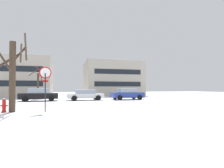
# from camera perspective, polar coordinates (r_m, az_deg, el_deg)

# --- Properties ---
(ground_plane) EXTENTS (120.00, 120.00, 0.00)m
(ground_plane) POSITION_cam_1_polar(r_m,az_deg,el_deg) (15.40, -16.10, -6.91)
(ground_plane) COLOR white
(road_surface) EXTENTS (80.00, 9.35, 0.00)m
(road_surface) POSITION_cam_1_polar(r_m,az_deg,el_deg) (19.06, -15.88, -5.80)
(road_surface) COLOR silver
(road_surface) RESTS_ON ground
(stop_sign) EXTENTS (0.75, 0.18, 2.92)m
(stop_sign) POSITION_cam_1_polar(r_m,az_deg,el_deg) (13.11, -19.22, 1.08)
(stop_sign) COLOR black
(stop_sign) RESTS_ON ground
(fire_hydrant) EXTENTS (0.44, 0.30, 0.89)m
(fire_hydrant) POSITION_cam_1_polar(r_m,az_deg,el_deg) (13.98, -29.46, -5.54)
(fire_hydrant) COLOR red
(fire_hydrant) RESTS_ON ground
(parked_car_black) EXTENTS (4.46, 2.15, 1.54)m
(parked_car_black) POSITION_cam_1_polar(r_m,az_deg,el_deg) (24.44, -20.93, -2.93)
(parked_car_black) COLOR black
(parked_car_black) RESTS_ON ground
(parked_car_white) EXTENTS (4.61, 2.16, 1.37)m
(parked_car_white) POSITION_cam_1_polar(r_m,az_deg,el_deg) (24.57, -7.94, -3.15)
(parked_car_white) COLOR white
(parked_car_white) RESTS_ON ground
(parked_car_blue) EXTENTS (4.34, 2.29, 1.51)m
(parked_car_blue) POSITION_cam_1_polar(r_m,az_deg,el_deg) (25.64, 4.53, -2.93)
(parked_car_blue) COLOR #283D93
(parked_car_blue) RESTS_ON ground
(tree_far_right) EXTENTS (2.52, 2.52, 4.41)m
(tree_far_right) POSITION_cam_1_polar(r_m,az_deg,el_deg) (28.16, -21.07, 0.19)
(tree_far_right) COLOR #423326
(tree_far_right) RESTS_ON ground
(tree_near_corner) EXTENTS (1.97, 2.11, 4.99)m
(tree_near_corner) POSITION_cam_1_polar(r_m,az_deg,el_deg) (13.94, -27.44, 2.95)
(tree_near_corner) COLOR #423326
(tree_near_corner) RESTS_ON ground
(building_far_left) EXTENTS (10.36, 11.48, 6.83)m
(building_far_left) POSITION_cam_1_polar(r_m,az_deg,el_deg) (38.05, -25.30, 1.72)
(building_far_left) COLOR #B2A899
(building_far_left) RESTS_ON ground
(building_far_right) EXTENTS (11.11, 8.73, 6.95)m
(building_far_right) POSITION_cam_1_polar(r_m,az_deg,el_deg) (39.54, 0.03, 1.59)
(building_far_right) COLOR #B2A899
(building_far_right) RESTS_ON ground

